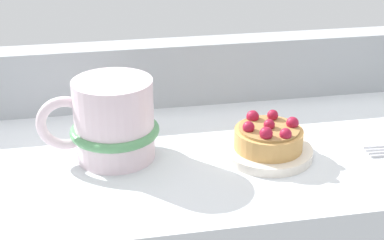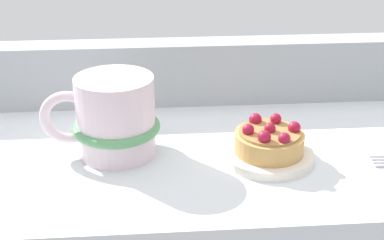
% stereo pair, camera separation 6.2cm
% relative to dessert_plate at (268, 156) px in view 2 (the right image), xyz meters
% --- Properties ---
extents(ground_plane, '(0.70, 0.33, 0.04)m').
position_rel_dessert_plate_xyz_m(ground_plane, '(-0.08, 0.04, -0.02)').
color(ground_plane, silver).
extents(window_rail_back, '(0.68, 0.05, 0.09)m').
position_rel_dessert_plate_xyz_m(window_rail_back, '(-0.08, 0.18, 0.04)').
color(window_rail_back, '#9EA3A8').
rests_on(window_rail_back, ground_plane).
extents(dessert_plate, '(0.10, 0.10, 0.01)m').
position_rel_dessert_plate_xyz_m(dessert_plate, '(0.00, 0.00, 0.00)').
color(dessert_plate, silver).
rests_on(dessert_plate, ground_plane).
extents(raspberry_tart, '(0.08, 0.08, 0.04)m').
position_rel_dessert_plate_xyz_m(raspberry_tart, '(-0.00, -0.00, 0.02)').
color(raspberry_tart, tan).
rests_on(raspberry_tart, dessert_plate).
extents(coffee_mug, '(0.13, 0.10, 0.09)m').
position_rel_dessert_plate_xyz_m(coffee_mug, '(-0.17, 0.03, 0.04)').
color(coffee_mug, silver).
rests_on(coffee_mug, ground_plane).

